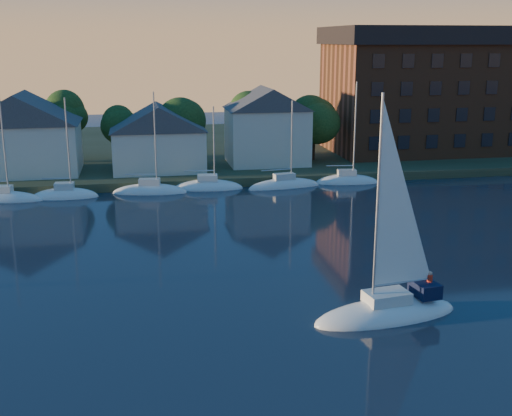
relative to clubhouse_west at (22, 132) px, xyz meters
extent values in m
cube|color=#313B22|center=(22.00, 17.00, -5.93)|extent=(160.00, 50.00, 2.00)
cube|color=brown|center=(22.00, -6.00, -5.93)|extent=(120.00, 3.00, 1.00)
cube|color=beige|center=(0.00, 0.00, -1.93)|extent=(13.00, 9.00, 6.00)
cube|color=beige|center=(16.00, -1.00, -2.43)|extent=(11.00, 8.00, 5.00)
cube|color=beige|center=(30.00, 1.00, -1.43)|extent=(10.00, 8.00, 7.00)
cube|color=brown|center=(56.00, 7.00, 2.57)|extent=(30.00, 16.00, 15.00)
cube|color=black|center=(56.00, 7.00, 11.27)|extent=(31.00, 17.00, 2.40)
cylinder|color=#322217|center=(4.00, 5.00, -3.18)|extent=(0.50, 0.50, 3.50)
sphere|color=#163312|center=(4.00, 5.00, 1.27)|extent=(5.40, 5.40, 5.40)
cylinder|color=#322217|center=(12.00, 5.00, -3.18)|extent=(0.50, 0.50, 3.50)
sphere|color=#163312|center=(12.00, 5.00, 1.27)|extent=(5.40, 5.40, 5.40)
cylinder|color=#322217|center=(20.00, 5.00, -3.18)|extent=(0.50, 0.50, 3.50)
sphere|color=#163312|center=(20.00, 5.00, 1.27)|extent=(5.40, 5.40, 5.40)
cylinder|color=#322217|center=(28.00, 5.00, -3.18)|extent=(0.50, 0.50, 3.50)
sphere|color=#163312|center=(28.00, 5.00, 1.27)|extent=(5.40, 5.40, 5.40)
cylinder|color=#322217|center=(36.00, 5.00, -3.18)|extent=(0.50, 0.50, 3.50)
sphere|color=#163312|center=(36.00, 5.00, 1.27)|extent=(5.40, 5.40, 5.40)
cylinder|color=#322217|center=(44.00, 5.00, -3.18)|extent=(0.50, 0.50, 3.50)
sphere|color=#163312|center=(44.00, 5.00, 1.27)|extent=(5.40, 5.40, 5.40)
cylinder|color=#322217|center=(52.00, 5.00, -3.18)|extent=(0.50, 0.50, 3.50)
sphere|color=#163312|center=(52.00, 5.00, 1.27)|extent=(5.40, 5.40, 5.40)
cylinder|color=#322217|center=(60.00, 5.00, -3.18)|extent=(0.50, 0.50, 3.50)
sphere|color=#163312|center=(60.00, 5.00, 1.27)|extent=(5.40, 5.40, 5.40)
ellipsoid|color=white|center=(6.00, -9.00, -5.93)|extent=(7.50, 2.40, 2.20)
cube|color=silver|center=(6.00, -9.00, -4.63)|extent=(2.10, 1.32, 0.70)
cylinder|color=#A5A8AD|center=(6.75, -9.00, 0.02)|extent=(0.16, 0.16, 10.00)
cylinder|color=#A5A8AD|center=(5.17, -9.00, -3.78)|extent=(3.15, 0.12, 0.12)
ellipsoid|color=white|center=(14.00, -9.00, -5.93)|extent=(7.50, 2.40, 2.20)
cube|color=silver|center=(14.00, -9.00, -4.63)|extent=(2.10, 1.32, 0.70)
cylinder|color=#A5A8AD|center=(14.75, -9.00, 0.02)|extent=(0.16, 0.16, 10.00)
cylinder|color=#A5A8AD|center=(13.17, -9.00, -3.78)|extent=(3.15, 0.12, 0.12)
ellipsoid|color=white|center=(22.00, -9.00, -5.93)|extent=(7.50, 2.40, 2.20)
cube|color=silver|center=(22.00, -9.00, -4.63)|extent=(2.10, 1.32, 0.70)
cylinder|color=#A5A8AD|center=(22.75, -9.00, 0.02)|extent=(0.16, 0.16, 10.00)
cylinder|color=#A5A8AD|center=(21.17, -9.00, -3.78)|extent=(3.15, 0.12, 0.12)
ellipsoid|color=white|center=(30.00, -9.00, -5.93)|extent=(7.50, 2.40, 2.20)
cube|color=silver|center=(30.00, -9.00, -4.63)|extent=(2.10, 1.32, 0.70)
cylinder|color=#A5A8AD|center=(30.75, -9.00, 0.02)|extent=(0.16, 0.16, 10.00)
cylinder|color=#A5A8AD|center=(29.17, -9.00, -3.78)|extent=(3.15, 0.12, 0.12)
ellipsoid|color=white|center=(38.00, -9.00, -5.93)|extent=(7.50, 2.40, 2.20)
cube|color=silver|center=(38.00, -9.00, -4.63)|extent=(2.10, 1.32, 0.70)
cylinder|color=#A5A8AD|center=(38.75, -9.00, 0.02)|extent=(0.16, 0.16, 10.00)
cylinder|color=#A5A8AD|center=(37.17, -9.00, -3.78)|extent=(3.15, 0.12, 0.12)
ellipsoid|color=white|center=(28.03, -45.34, -5.93)|extent=(9.93, 4.35, 2.20)
cube|color=silver|center=(28.03, -45.34, -4.63)|extent=(2.89, 2.05, 0.70)
cylinder|color=#A5A8AD|center=(27.08, -45.47, 1.42)|extent=(0.16, 0.16, 12.80)
cylinder|color=#A5A8AD|center=(29.08, -45.20, -3.78)|extent=(4.01, 0.66, 0.12)
cube|color=black|center=(30.69, -44.98, -4.43)|extent=(1.64, 2.03, 0.90)
camera|label=1|loc=(13.34, -79.91, 10.68)|focal=45.00mm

